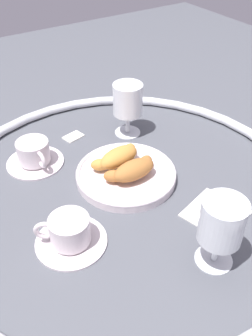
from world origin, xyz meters
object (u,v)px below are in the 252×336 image
pastry_plate (126,174)px  folded_napkin (216,213)px  sugar_packet (73,136)px  coffee_cup_far (34,155)px  juice_glass_left (128,101)px  juice_glass_right (222,223)px  coffee_cup_near (69,233)px  croissant_large (133,169)px  croissant_small (118,157)px

pastry_plate → folded_napkin: (0.09, -0.19, -0.01)m
pastry_plate → sugar_packet: (-0.03, 0.22, -0.01)m
coffee_cup_far → sugar_packet: bearing=22.3°
juice_glass_left → juice_glass_right: 0.44m
coffee_cup_far → juice_glass_right: bearing=-70.0°
coffee_cup_near → pastry_plate: bearing=28.1°
croissant_large → juice_glass_right: juice_glass_right is taller
coffee_cup_far → sugar_packet: 0.14m
croissant_small → juice_glass_right: (0.01, -0.31, 0.05)m
croissant_small → juice_glass_right: bearing=-88.1°
croissant_small → folded_napkin: (0.09, -0.23, -0.04)m
coffee_cup_near → juice_glass_left: bearing=41.1°
croissant_small → folded_napkin: bearing=-67.3°
pastry_plate → juice_glass_right: juice_glass_right is taller
sugar_packet → coffee_cup_near: bearing=-130.2°
coffee_cup_near → sugar_packet: (0.16, 0.32, -0.02)m
coffee_cup_near → croissant_small: bearing=35.0°
juice_glass_left → sugar_packet: 0.17m
pastry_plate → croissant_small: (-0.00, 0.03, 0.03)m
coffee_cup_near → juice_glass_left: juice_glass_left is taller
pastry_plate → croissant_large: size_ratio=1.66×
juice_glass_right → croissant_small: bearing=91.9°
coffee_cup_far → juice_glass_right: juice_glass_right is taller
juice_glass_left → pastry_plate: bearing=-124.2°
croissant_small → juice_glass_left: bearing=49.3°
pastry_plate → juice_glass_left: juice_glass_left is taller
sugar_packet → folded_napkin: bearing=-86.9°
pastry_plate → croissant_small: croissant_small is taller
coffee_cup_near → juice_glass_right: 0.27m
pastry_plate → juice_glass_left: size_ratio=1.62×
pastry_plate → coffee_cup_near: 0.22m
sugar_packet → folded_napkin: size_ratio=0.45×
pastry_plate → croissant_large: (0.00, -0.02, 0.03)m
pastry_plate → coffee_cup_near: (-0.19, -0.10, 0.01)m
coffee_cup_near → coffee_cup_far: bearing=81.9°
pastry_plate → juice_glass_left: (0.11, 0.16, 0.08)m
juice_glass_right → folded_napkin: bearing=44.3°
juice_glass_left → juice_glass_right: (-0.10, -0.43, 0.00)m
croissant_large → juice_glass_left: juice_glass_left is taller
pastry_plate → folded_napkin: 0.22m
coffee_cup_near → sugar_packet: size_ratio=2.72×
coffee_cup_near → sugar_packet: bearing=62.8°
juice_glass_left → sugar_packet: (-0.13, 0.06, -0.09)m
coffee_cup_near → coffee_cup_far: size_ratio=1.00×
croissant_large → coffee_cup_far: 0.24m
croissant_small → folded_napkin: croissant_small is taller
croissant_large → croissant_small: 0.05m
coffee_cup_near → sugar_packet: coffee_cup_near is taller
coffee_cup_near → juice_glass_left: (0.30, 0.26, 0.07)m
pastry_plate → croissant_large: croissant_large is taller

